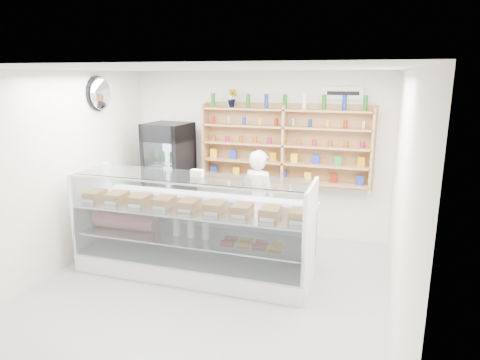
% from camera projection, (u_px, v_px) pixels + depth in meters
% --- Properties ---
extents(room, '(5.00, 5.00, 5.00)m').
position_uv_depth(room, '(201.00, 189.00, 5.11)').
color(room, '#9B9BA0').
rests_on(room, ground).
extents(display_counter, '(3.28, 0.98, 1.43)m').
position_uv_depth(display_counter, '(194.00, 247.00, 5.98)').
color(display_counter, white).
rests_on(display_counter, floor).
extents(shop_worker, '(0.69, 0.57, 1.62)m').
position_uv_depth(shop_worker, '(259.00, 200.00, 6.73)').
color(shop_worker, white).
rests_on(shop_worker, floor).
extents(drinks_cooler, '(0.76, 0.74, 1.94)m').
position_uv_depth(drinks_cooler, '(170.00, 179.00, 7.41)').
color(drinks_cooler, black).
rests_on(drinks_cooler, floor).
extents(wall_shelving, '(2.84, 0.28, 1.33)m').
position_uv_depth(wall_shelving, '(284.00, 145.00, 7.08)').
color(wall_shelving, '#AA7550').
rests_on(wall_shelving, back_wall).
extents(potted_plant, '(0.19, 0.17, 0.31)m').
position_uv_depth(potted_plant, '(232.00, 98.00, 7.17)').
color(potted_plant, '#1E6626').
rests_on(potted_plant, wall_shelving).
extents(security_mirror, '(0.15, 0.50, 0.50)m').
position_uv_depth(security_mirror, '(101.00, 94.00, 6.62)').
color(security_mirror, silver).
rests_on(security_mirror, left_wall).
extents(wall_sign, '(0.62, 0.03, 0.20)m').
position_uv_depth(wall_sign, '(343.00, 93.00, 6.73)').
color(wall_sign, white).
rests_on(wall_sign, back_wall).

